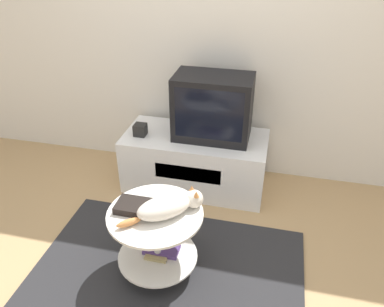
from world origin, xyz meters
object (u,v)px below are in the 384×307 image
cat (168,206)px  tv (213,107)px  speaker (140,130)px  dvd_box (134,206)px

cat → tv: bearing=47.5°
speaker → cat: size_ratio=0.22×
dvd_box → tv: bearing=75.2°
tv → dvd_box: tv is taller
tv → cat: (-0.07, -1.08, -0.18)m
speaker → dvd_box: bearing=-72.1°
tv → cat: bearing=-93.5°
tv → speaker: (-0.60, -0.12, -0.22)m
speaker → dvd_box: 1.02m
tv → cat: size_ratio=1.37×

